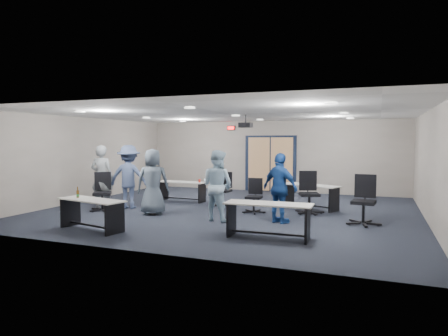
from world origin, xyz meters
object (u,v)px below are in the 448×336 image
at_px(table_back_left, 183,188).
at_px(table_front_left, 91,209).
at_px(person_back, 129,177).
at_px(table_front_right, 268,214).
at_px(chair_loose_right, 364,200).
at_px(person_lightblue, 217,185).
at_px(person_navy, 280,188).
at_px(chair_back_d, 309,193).
at_px(table_back_right, 310,192).
at_px(chair_loose_left, 102,192).
at_px(chair_back_b, 223,189).
at_px(person_gray, 102,177).
at_px(chair_back_c, 254,196).
at_px(person_plaid, 153,182).

bearing_deg(table_back_left, table_front_left, -87.98).
relative_size(table_back_left, person_back, 0.86).
relative_size(table_front_right, chair_loose_right, 1.52).
xyz_separation_m(person_lightblue, person_navy, (1.50, 0.26, -0.03)).
relative_size(chair_back_d, person_back, 0.62).
relative_size(table_back_right, chair_loose_left, 1.67).
distance_m(chair_back_b, person_gray, 3.50).
relative_size(chair_back_c, person_plaid, 0.53).
distance_m(chair_loose_left, chair_loose_right, 6.88).
bearing_deg(chair_back_d, table_front_left, -158.29).
bearing_deg(table_front_right, chair_back_c, 110.95).
xyz_separation_m(chair_back_b, person_gray, (-3.06, -1.66, 0.41)).
height_order(person_lightblue, person_navy, person_lightblue).
bearing_deg(person_lightblue, chair_back_d, -123.79).
bearing_deg(chair_back_d, table_back_left, 150.15).
relative_size(chair_loose_left, person_plaid, 0.62).
height_order(chair_loose_right, person_back, person_back).
height_order(chair_back_b, chair_back_c, chair_back_b).
bearing_deg(person_navy, chair_back_d, -80.94).
distance_m(person_lightblue, person_back, 3.13).
height_order(chair_loose_right, person_plaid, person_plaid).
distance_m(table_front_right, table_back_left, 5.36).
height_order(chair_back_c, chair_loose_left, chair_loose_left).
bearing_deg(table_back_right, chair_loose_left, -131.25).
bearing_deg(table_front_right, table_front_left, -171.96).
height_order(chair_loose_left, person_navy, person_navy).
height_order(chair_back_c, chair_loose_right, chair_loose_right).
bearing_deg(chair_loose_left, chair_back_d, -15.54).
distance_m(chair_back_b, chair_back_c, 1.38).
xyz_separation_m(table_back_left, person_gray, (-1.50, -2.11, 0.48)).
relative_size(table_back_right, person_back, 0.98).
relative_size(table_back_left, chair_back_d, 1.39).
bearing_deg(table_back_left, chair_back_c, -21.08).
bearing_deg(table_back_right, table_front_left, -108.28).
relative_size(person_gray, person_navy, 1.10).
bearing_deg(person_plaid, table_front_left, 58.98).
bearing_deg(chair_loose_left, person_gray, 95.49).
height_order(table_front_left, chair_loose_left, chair_loose_left).
bearing_deg(chair_back_b, person_plaid, -120.01).
distance_m(chair_loose_left, person_back, 0.87).
relative_size(person_gray, person_lightblue, 1.06).
bearing_deg(table_front_left, chair_loose_left, 134.64).
bearing_deg(chair_back_b, table_front_left, -108.22).
relative_size(table_back_left, chair_loose_left, 1.47).
bearing_deg(person_gray, table_front_right, 153.15).
height_order(chair_back_c, person_gray, person_gray).
xyz_separation_m(chair_back_c, chair_loose_left, (-4.01, -1.25, 0.07)).
bearing_deg(table_front_left, person_gray, 135.39).
height_order(table_front_right, person_plaid, person_plaid).
relative_size(chair_back_c, person_gray, 0.51).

